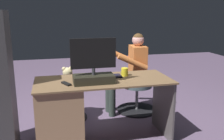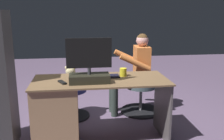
{
  "view_description": "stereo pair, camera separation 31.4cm",
  "coord_description": "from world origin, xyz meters",
  "px_view_note": "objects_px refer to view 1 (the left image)",
  "views": [
    {
      "loc": [
        0.55,
        2.99,
        1.5
      ],
      "look_at": [
        -0.17,
        0.02,
        0.77
      ],
      "focal_mm": 40.54,
      "sensor_mm": 36.0,
      "label": 1
    },
    {
      "loc": [
        0.24,
        3.05,
        1.5
      ],
      "look_at": [
        -0.17,
        0.02,
        0.77
      ],
      "focal_mm": 40.54,
      "sensor_mm": 36.0,
      "label": 2
    }
  ],
  "objects_px": {
    "teddy_bear": "(68,79)",
    "cup": "(125,72)",
    "desk": "(68,112)",
    "person": "(131,68)",
    "visitor_chair": "(137,95)",
    "computer_mouse": "(77,78)",
    "monitor": "(94,70)",
    "tv_remote": "(66,84)",
    "keyboard": "(103,77)",
    "office_chair_teddy": "(69,101)"
  },
  "relations": [
    {
      "from": "teddy_bear",
      "to": "cup",
      "type": "bearing_deg",
      "value": 136.15
    },
    {
      "from": "desk",
      "to": "person",
      "type": "distance_m",
      "value": 1.27
    },
    {
      "from": "desk",
      "to": "visitor_chair",
      "type": "distance_m",
      "value": 1.32
    },
    {
      "from": "cup",
      "to": "visitor_chair",
      "type": "bearing_deg",
      "value": -120.99
    },
    {
      "from": "computer_mouse",
      "to": "visitor_chair",
      "type": "distance_m",
      "value": 1.29
    },
    {
      "from": "desk",
      "to": "visitor_chair",
      "type": "bearing_deg",
      "value": -144.91
    },
    {
      "from": "desk",
      "to": "monitor",
      "type": "xyz_separation_m",
      "value": [
        -0.28,
        0.1,
        0.49
      ]
    },
    {
      "from": "tv_remote",
      "to": "keyboard",
      "type": "bearing_deg",
      "value": 177.1
    },
    {
      "from": "office_chair_teddy",
      "to": "teddy_bear",
      "type": "xyz_separation_m",
      "value": [
        0.0,
        -0.01,
        0.32
      ]
    },
    {
      "from": "monitor",
      "to": "office_chair_teddy",
      "type": "distance_m",
      "value": 1.03
    },
    {
      "from": "desk",
      "to": "computer_mouse",
      "type": "bearing_deg",
      "value": -155.39
    },
    {
      "from": "teddy_bear",
      "to": "desk",
      "type": "bearing_deg",
      "value": 85.31
    },
    {
      "from": "monitor",
      "to": "computer_mouse",
      "type": "relative_size",
      "value": 4.98
    },
    {
      "from": "tv_remote",
      "to": "visitor_chair",
      "type": "distance_m",
      "value": 1.47
    },
    {
      "from": "visitor_chair",
      "to": "person",
      "type": "height_order",
      "value": "person"
    },
    {
      "from": "computer_mouse",
      "to": "person",
      "type": "bearing_deg",
      "value": -140.96
    },
    {
      "from": "tv_remote",
      "to": "computer_mouse",
      "type": "bearing_deg",
      "value": -156.64
    },
    {
      "from": "desk",
      "to": "teddy_bear",
      "type": "distance_m",
      "value": 0.74
    },
    {
      "from": "desk",
      "to": "tv_remote",
      "type": "bearing_deg",
      "value": 86.69
    },
    {
      "from": "person",
      "to": "computer_mouse",
      "type": "bearing_deg",
      "value": 39.04
    },
    {
      "from": "cup",
      "to": "teddy_bear",
      "type": "relative_size",
      "value": 0.31
    },
    {
      "from": "monitor",
      "to": "person",
      "type": "xyz_separation_m",
      "value": [
        -0.7,
        -0.85,
        -0.2
      ]
    },
    {
      "from": "office_chair_teddy",
      "to": "person",
      "type": "xyz_separation_m",
      "value": [
        -0.92,
        -0.05,
        0.41
      ]
    },
    {
      "from": "tv_remote",
      "to": "visitor_chair",
      "type": "relative_size",
      "value": 0.25
    },
    {
      "from": "computer_mouse",
      "to": "person",
      "type": "relative_size",
      "value": 0.08
    },
    {
      "from": "monitor",
      "to": "desk",
      "type": "bearing_deg",
      "value": -19.64
    },
    {
      "from": "cup",
      "to": "tv_remote",
      "type": "height_order",
      "value": "cup"
    },
    {
      "from": "visitor_chair",
      "to": "person",
      "type": "distance_m",
      "value": 0.44
    },
    {
      "from": "visitor_chair",
      "to": "person",
      "type": "bearing_deg",
      "value": 2.89
    },
    {
      "from": "visitor_chair",
      "to": "computer_mouse",
      "type": "bearing_deg",
      "value": 36.32
    },
    {
      "from": "keyboard",
      "to": "visitor_chair",
      "type": "xyz_separation_m",
      "value": [
        -0.65,
        -0.67,
        -0.51
      ]
    },
    {
      "from": "tv_remote",
      "to": "person",
      "type": "height_order",
      "value": "person"
    },
    {
      "from": "cup",
      "to": "computer_mouse",
      "type": "bearing_deg",
      "value": 5.31
    },
    {
      "from": "visitor_chair",
      "to": "desk",
      "type": "bearing_deg",
      "value": 35.09
    },
    {
      "from": "teddy_bear",
      "to": "visitor_chair",
      "type": "xyz_separation_m",
      "value": [
        -1.02,
        -0.04,
        -0.34
      ]
    },
    {
      "from": "keyboard",
      "to": "monitor",
      "type": "bearing_deg",
      "value": 52.95
    },
    {
      "from": "monitor",
      "to": "teddy_bear",
      "type": "height_order",
      "value": "monitor"
    },
    {
      "from": "computer_mouse",
      "to": "tv_remote",
      "type": "relative_size",
      "value": 0.64
    },
    {
      "from": "tv_remote",
      "to": "teddy_bear",
      "type": "height_order",
      "value": "tv_remote"
    },
    {
      "from": "monitor",
      "to": "cup",
      "type": "distance_m",
      "value": 0.47
    },
    {
      "from": "office_chair_teddy",
      "to": "teddy_bear",
      "type": "relative_size",
      "value": 1.62
    },
    {
      "from": "office_chair_teddy",
      "to": "visitor_chair",
      "type": "height_order",
      "value": "same"
    },
    {
      "from": "teddy_bear",
      "to": "monitor",
      "type": "bearing_deg",
      "value": 105.4
    },
    {
      "from": "office_chair_teddy",
      "to": "tv_remote",
      "type": "bearing_deg",
      "value": 85.41
    },
    {
      "from": "keyboard",
      "to": "person",
      "type": "height_order",
      "value": "person"
    },
    {
      "from": "cup",
      "to": "keyboard",
      "type": "bearing_deg",
      "value": 5.16
    },
    {
      "from": "monitor",
      "to": "tv_remote",
      "type": "xyz_separation_m",
      "value": [
        0.29,
        -0.01,
        -0.13
      ]
    },
    {
      "from": "keyboard",
      "to": "tv_remote",
      "type": "relative_size",
      "value": 2.8
    },
    {
      "from": "keyboard",
      "to": "computer_mouse",
      "type": "bearing_deg",
      "value": 5.44
    },
    {
      "from": "keyboard",
      "to": "desk",
      "type": "bearing_deg",
      "value": 11.5
    }
  ]
}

